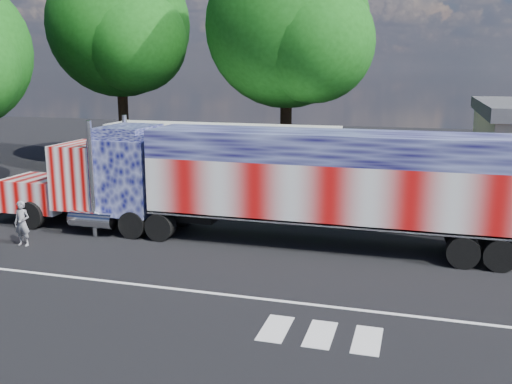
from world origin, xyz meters
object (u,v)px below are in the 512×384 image
(coach_bus, at_px, (221,158))
(tree_n_mid, at_px, (289,26))
(tree_nw_a, at_px, (121,26))
(semi_truck, at_px, (265,180))
(woman, at_px, (22,223))

(coach_bus, xyz_separation_m, tree_n_mid, (2.60, 4.93, 7.21))
(tree_nw_a, xyz_separation_m, tree_n_mid, (12.14, -1.87, -0.39))
(tree_nw_a, bearing_deg, semi_truck, -46.11)
(semi_truck, height_order, tree_n_mid, tree_n_mid)
(semi_truck, xyz_separation_m, coach_bus, (-4.68, 7.98, -0.51))
(coach_bus, bearing_deg, tree_n_mid, 62.21)
(woman, relative_size, tree_n_mid, 0.13)
(woman, bearing_deg, tree_nw_a, 105.05)
(woman, distance_m, tree_nw_a, 20.73)
(tree_nw_a, relative_size, tree_n_mid, 1.03)
(woman, relative_size, tree_nw_a, 0.12)
(woman, height_order, tree_nw_a, tree_nw_a)
(coach_bus, height_order, tree_n_mid, tree_n_mid)
(coach_bus, distance_m, woman, 12.05)
(semi_truck, relative_size, tree_nw_a, 1.54)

